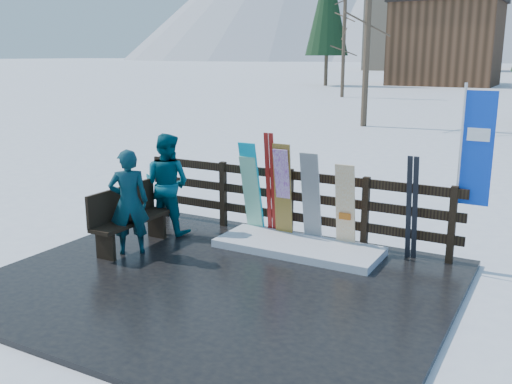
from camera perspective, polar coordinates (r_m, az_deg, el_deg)
The scene contains 16 objects.
ground at distance 7.85m, azimuth -3.75°, elevation -9.32°, with size 700.00×700.00×0.00m, color white.
deck at distance 7.84m, azimuth -3.75°, elevation -9.05°, with size 6.00×5.00×0.08m, color black.
fence at distance 9.45m, azimuth 3.39°, elevation -0.61°, with size 5.60×0.10×1.15m.
snow_patch at distance 8.92m, azimuth 4.22°, elevation -5.51°, with size 2.56×1.00×0.12m, color white.
bench at distance 9.16m, azimuth -12.68°, elevation -2.33°, with size 0.40×1.50×0.97m.
snowboard_0 at distance 9.49m, azimuth -0.41°, elevation 0.33°, with size 0.31×0.03×1.63m, color #07B0D2.
snowboard_1 at distance 9.52m, azimuth -0.45°, elevation -0.35°, with size 0.29×0.03×1.39m, color white.
snowboard_2 at distance 9.23m, azimuth 2.70°, elevation -0.03°, with size 0.30×0.03×1.61m, color yellow.
snowboard_3 at distance 9.24m, azimuth 2.75°, elevation -0.27°, with size 0.25×0.03×1.55m, color white.
snowboard_4 at distance 9.04m, azimuth 5.53°, elevation -0.70°, with size 0.30×0.03×1.52m, color black.
snowboard_5 at distance 8.85m, azimuth 8.92°, elevation -1.55°, with size 0.31×0.03×1.38m, color white.
ski_pair_a at distance 9.39m, azimuth 1.48°, elevation 0.69°, with size 0.16×0.21×1.76m.
ski_pair_b at distance 8.62m, azimuth 15.32°, elevation -1.59°, with size 0.17×0.23×1.58m.
rental_flag at distance 8.51m, azimuth 20.86°, elevation 3.45°, with size 0.45×0.04×2.60m.
person_front at distance 8.81m, azimuth -12.59°, elevation -0.98°, with size 0.59×0.39×1.61m, color #0D4D4A.
person_back at distance 9.71m, azimuth -8.91°, elevation 0.82°, with size 0.83×0.65×1.71m, color #075163.
Camera 1 is at (3.94, -6.07, 3.06)m, focal length 40.00 mm.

